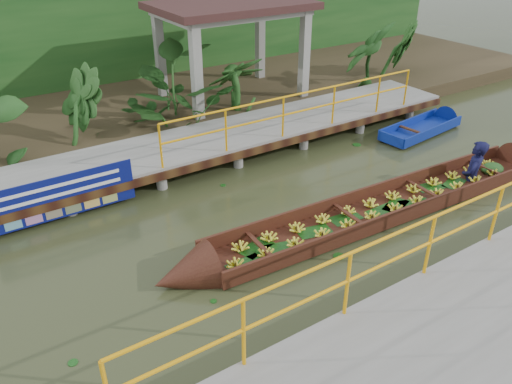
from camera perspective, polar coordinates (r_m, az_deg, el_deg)
ground at (r=9.73m, az=1.21°, el=-4.42°), size 80.00×80.00×0.00m
land_strip at (r=15.77m, az=-14.46°, el=9.17°), size 30.00×8.00×0.45m
far_dock at (r=12.14m, az=-7.84°, el=5.08°), size 16.00×2.06×1.66m
near_dock at (r=7.95m, az=25.60°, el=-14.10°), size 18.00×2.40×1.73m
pavilion at (r=15.25m, az=-2.86°, el=19.47°), size 4.40×3.00×3.00m
foliage_backdrop at (r=17.62m, az=-18.13°, el=16.77°), size 30.00×0.80×4.00m
vendor_boat at (r=10.81m, az=16.49°, el=-0.40°), size 10.13×1.48×2.28m
moored_blue_boat at (r=15.34m, az=19.86°, el=7.42°), size 3.22×1.16×0.75m
blue_banner at (r=10.45m, az=-21.20°, el=-0.47°), size 2.85×0.04×0.89m
tropical_plants at (r=14.35m, az=-3.28°, el=13.17°), size 14.58×1.58×1.97m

